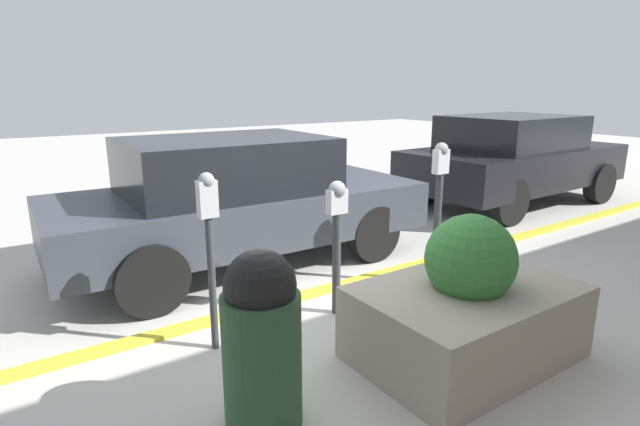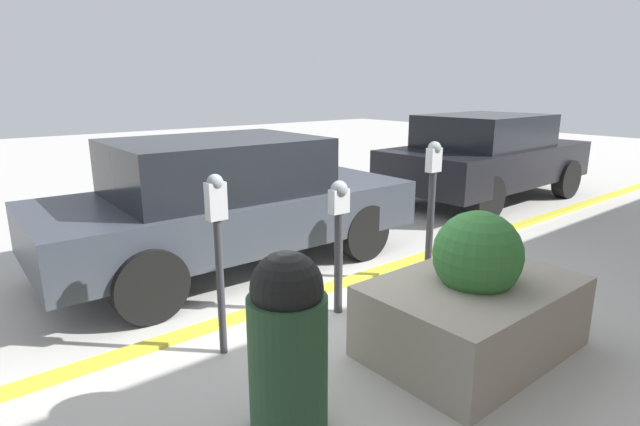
% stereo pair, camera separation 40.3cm
% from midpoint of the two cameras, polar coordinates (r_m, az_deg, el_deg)
% --- Properties ---
extents(ground_plane, '(40.00, 40.00, 0.00)m').
position_cam_midpoint_polar(ground_plane, '(5.10, 1.55, -9.77)').
color(ground_plane, beige).
extents(curb_strip, '(24.50, 0.16, 0.04)m').
position_cam_midpoint_polar(curb_strip, '(5.16, 1.02, -9.27)').
color(curb_strip, gold).
rests_on(curb_strip, ground_plane).
extents(parking_meter_nearest, '(0.15, 0.12, 1.46)m').
position_cam_midpoint_polar(parking_meter_nearest, '(3.90, -9.69, -2.18)').
color(parking_meter_nearest, '#38383D').
rests_on(parking_meter_nearest, ground_plane).
extents(parking_meter_second, '(0.19, 0.16, 1.27)m').
position_cam_midpoint_polar(parking_meter_second, '(4.52, 4.43, -1.58)').
color(parking_meter_second, '#38383D').
rests_on(parking_meter_second, ground_plane).
extents(parking_meter_middle, '(0.16, 0.14, 1.53)m').
position_cam_midpoint_polar(parking_meter_middle, '(5.37, 15.53, 1.90)').
color(parking_meter_middle, '#38383D').
rests_on(parking_meter_middle, ground_plane).
extents(planter_box, '(1.68, 1.14, 1.16)m').
position_cam_midpoint_polar(planter_box, '(4.15, 19.14, -10.30)').
color(planter_box, '#A39989').
rests_on(planter_box, ground_plane).
extents(parked_car_middle, '(4.35, 1.97, 1.51)m').
position_cam_midpoint_polar(parked_car_middle, '(5.93, -7.62, 1.63)').
color(parked_car_middle, '#383D47').
rests_on(parked_car_middle, ground_plane).
extents(parked_car_rear, '(4.35, 2.02, 1.58)m').
position_cam_midpoint_polar(parked_car_rear, '(9.65, 22.40, 5.83)').
color(parked_car_rear, black).
rests_on(parked_car_rear, ground_plane).
extents(trash_bin, '(0.49, 0.49, 1.16)m').
position_cam_midpoint_polar(trash_bin, '(3.14, -2.93, -14.34)').
color(trash_bin, '#2D5133').
rests_on(trash_bin, ground_plane).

